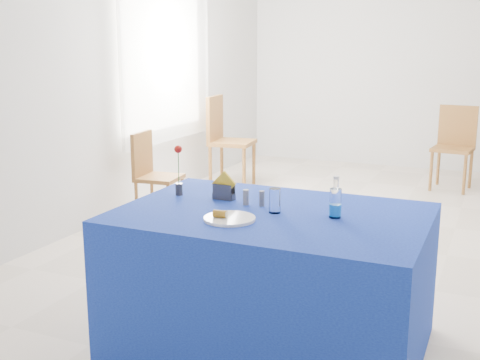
# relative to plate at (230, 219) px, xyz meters

# --- Properties ---
(floor) EXTENTS (7.00, 7.00, 0.00)m
(floor) POSITION_rel_plate_xyz_m (0.34, 2.14, -0.77)
(floor) COLOR beige
(floor) RESTS_ON ground
(room_shell) EXTENTS (7.00, 7.00, 7.00)m
(room_shell) POSITION_rel_plate_xyz_m (0.34, 2.14, 0.98)
(room_shell) COLOR silver
(room_shell) RESTS_ON ground
(window_pane) EXTENTS (0.04, 1.50, 1.60)m
(window_pane) POSITION_rel_plate_xyz_m (-2.13, 2.94, 0.78)
(window_pane) COLOR white
(window_pane) RESTS_ON room_shell
(curtain) EXTENTS (0.04, 1.75, 1.85)m
(curtain) POSITION_rel_plate_xyz_m (-2.06, 2.94, 0.78)
(curtain) COLOR white
(curtain) RESTS_ON room_shell
(plate) EXTENTS (0.26, 0.26, 0.01)m
(plate) POSITION_rel_plate_xyz_m (0.00, 0.00, 0.00)
(plate) COLOR white
(plate) RESTS_ON blue_table
(drinking_glass) EXTENTS (0.06, 0.06, 0.13)m
(drinking_glass) POSITION_rel_plate_xyz_m (0.16, 0.22, 0.06)
(drinking_glass) COLOR white
(drinking_glass) RESTS_ON blue_table
(salt_shaker) EXTENTS (0.03, 0.03, 0.08)m
(salt_shaker) POSITION_rel_plate_xyz_m (-0.04, 0.30, 0.04)
(salt_shaker) COLOR slate
(salt_shaker) RESTS_ON blue_table
(pepper_shaker) EXTENTS (0.03, 0.03, 0.08)m
(pepper_shaker) POSITION_rel_plate_xyz_m (0.05, 0.31, 0.04)
(pepper_shaker) COLOR slate
(pepper_shaker) RESTS_ON blue_table
(blue_table) EXTENTS (1.60, 1.10, 0.76)m
(blue_table) POSITION_rel_plate_xyz_m (0.14, 0.23, -0.39)
(blue_table) COLOR navy
(blue_table) RESTS_ON floor
(water_bottle) EXTENTS (0.06, 0.06, 0.21)m
(water_bottle) POSITION_rel_plate_xyz_m (0.47, 0.26, 0.06)
(water_bottle) COLOR white
(water_bottle) RESTS_ON blue_table
(napkin_holder) EXTENTS (0.15, 0.06, 0.16)m
(napkin_holder) POSITION_rel_plate_xyz_m (-0.20, 0.37, 0.04)
(napkin_holder) COLOR #38383D
(napkin_holder) RESTS_ON blue_table
(rose_vase) EXTENTS (0.05, 0.05, 0.29)m
(rose_vase) POSITION_rel_plate_xyz_m (-0.49, 0.35, 0.13)
(rose_vase) COLOR #29292E
(rose_vase) RESTS_ON blue_table
(chair_bg_left) EXTENTS (0.47, 0.47, 0.95)m
(chair_bg_left) POSITION_rel_plate_xyz_m (0.72, 4.57, -0.22)
(chair_bg_left) COLOR #9B672D
(chair_bg_left) RESTS_ON floor
(chair_win_a) EXTENTS (0.41, 0.41, 0.84)m
(chair_win_a) POSITION_rel_plate_xyz_m (-1.74, 2.04, -0.28)
(chair_win_a) COLOR #9B672D
(chair_win_a) RESTS_ON floor
(chair_win_b) EXTENTS (0.52, 0.52, 1.05)m
(chair_win_b) POSITION_rel_plate_xyz_m (-1.73, 3.60, -0.16)
(chair_win_b) COLOR #9B672D
(chair_win_b) RESTS_ON floor
(banana_pieces) EXTENTS (0.07, 0.04, 0.04)m
(banana_pieces) POSITION_rel_plate_xyz_m (-0.04, -0.03, 0.03)
(banana_pieces) COLOR gold
(banana_pieces) RESTS_ON plate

